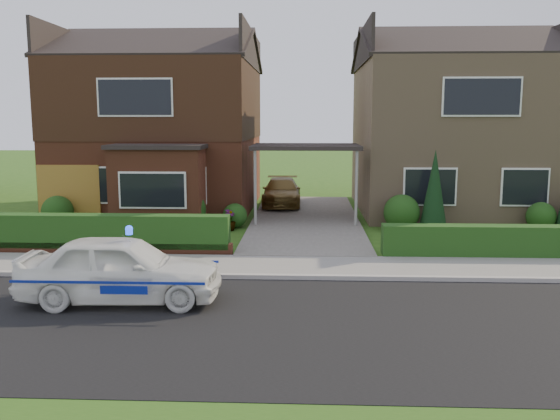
{
  "coord_description": "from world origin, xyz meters",
  "views": [
    {
      "loc": [
        0.02,
        -10.19,
        3.66
      ],
      "look_at": [
        -0.59,
        3.5,
        1.56
      ],
      "focal_mm": 38.0,
      "sensor_mm": 36.0,
      "label": 1
    }
  ],
  "objects": [
    {
      "name": "ground",
      "position": [
        0.0,
        0.0,
        0.0
      ],
      "size": [
        120.0,
        120.0,
        0.0
      ],
      "primitive_type": "plane",
      "color": "#285015",
      "rests_on": "ground"
    },
    {
      "name": "road",
      "position": [
        0.0,
        0.0,
        0.0
      ],
      "size": [
        60.0,
        6.0,
        0.02
      ],
      "primitive_type": "cube",
      "color": "black",
      "rests_on": "ground"
    },
    {
      "name": "kerb",
      "position": [
        0.0,
        3.05,
        0.06
      ],
      "size": [
        60.0,
        0.16,
        0.12
      ],
      "primitive_type": "cube",
      "color": "#9E9993",
      "rests_on": "ground"
    },
    {
      "name": "sidewalk",
      "position": [
        0.0,
        4.1,
        0.05
      ],
      "size": [
        60.0,
        2.0,
        0.1
      ],
      "primitive_type": "cube",
      "color": "slate",
      "rests_on": "ground"
    },
    {
      "name": "driveway",
      "position": [
        0.0,
        11.0,
        0.06
      ],
      "size": [
        3.8,
        12.0,
        0.12
      ],
      "primitive_type": "cube",
      "color": "#666059",
      "rests_on": "ground"
    },
    {
      "name": "house_left",
      "position": [
        -5.78,
        13.9,
        3.81
      ],
      "size": [
        7.5,
        9.53,
        7.25
      ],
      "color": "brown",
      "rests_on": "ground"
    },
    {
      "name": "house_right",
      "position": [
        5.8,
        13.99,
        3.66
      ],
      "size": [
        7.5,
        8.06,
        7.25
      ],
      "color": "#9A7D5E",
      "rests_on": "ground"
    },
    {
      "name": "carport_link",
      "position": [
        0.0,
        10.95,
        2.66
      ],
      "size": [
        3.8,
        3.0,
        2.77
      ],
      "color": "black",
      "rests_on": "ground"
    },
    {
      "name": "garage_door",
      "position": [
        -8.25,
        9.96,
        1.05
      ],
      "size": [
        2.2,
        0.1,
        2.1
      ],
      "primitive_type": "cube",
      "color": "olive",
      "rests_on": "ground"
    },
    {
      "name": "dwarf_wall",
      "position": [
        -5.8,
        5.3,
        0.18
      ],
      "size": [
        7.7,
        0.25,
        0.36
      ],
      "primitive_type": "cube",
      "color": "brown",
      "rests_on": "ground"
    },
    {
      "name": "hedge_left",
      "position": [
        -5.8,
        5.45,
        0.0
      ],
      "size": [
        7.5,
        0.55,
        0.9
      ],
      "primitive_type": "cube",
      "color": "#173310",
      "rests_on": "ground"
    },
    {
      "name": "hedge_right",
      "position": [
        5.8,
        5.35,
        0.0
      ],
      "size": [
        7.5,
        0.55,
        0.8
      ],
      "primitive_type": "cube",
      "color": "#173310",
      "rests_on": "ground"
    },
    {
      "name": "shrub_left_far",
      "position": [
        -8.5,
        9.5,
        0.54
      ],
      "size": [
        1.08,
        1.08,
        1.08
      ],
      "primitive_type": "sphere",
      "color": "#173310",
      "rests_on": "ground"
    },
    {
      "name": "shrub_left_mid",
      "position": [
        -4.0,
        9.3,
        0.66
      ],
      "size": [
        1.32,
        1.32,
        1.32
      ],
      "primitive_type": "sphere",
      "color": "#173310",
      "rests_on": "ground"
    },
    {
      "name": "shrub_left_near",
      "position": [
        -2.4,
        9.6,
        0.42
      ],
      "size": [
        0.84,
        0.84,
        0.84
      ],
      "primitive_type": "sphere",
      "color": "#173310",
      "rests_on": "ground"
    },
    {
      "name": "shrub_right_near",
      "position": [
        3.2,
        9.4,
        0.6
      ],
      "size": [
        1.2,
        1.2,
        1.2
      ],
      "primitive_type": "sphere",
      "color": "#173310",
      "rests_on": "ground"
    },
    {
      "name": "shrub_right_mid",
      "position": [
        7.8,
        9.5,
        0.48
      ],
      "size": [
        0.96,
        0.96,
        0.96
      ],
      "primitive_type": "sphere",
      "color": "#173310",
      "rests_on": "ground"
    },
    {
      "name": "conifer_a",
      "position": [
        4.2,
        9.2,
        1.3
      ],
      "size": [
        0.9,
        0.9,
        2.6
      ],
      "primitive_type": "cone",
      "color": "black",
      "rests_on": "ground"
    },
    {
      "name": "police_car",
      "position": [
        -3.68,
        1.2,
        0.68
      ],
      "size": [
        3.69,
        4.08,
        1.53
      ],
      "rotation": [
        0.0,
        0.0,
        1.62
      ],
      "color": "white",
      "rests_on": "ground"
    },
    {
      "name": "driveway_car",
      "position": [
        -1.0,
        14.24,
        0.67
      ],
      "size": [
        1.62,
        3.84,
        1.11
      ],
      "primitive_type": "imported",
      "rotation": [
        0.0,
        0.0,
        0.02
      ],
      "color": "brown",
      "rests_on": "driveway"
    },
    {
      "name": "potted_plant_b",
      "position": [
        -3.46,
        7.49,
        0.33
      ],
      "size": [
        0.45,
        0.42,
        0.66
      ],
      "primitive_type": "imported",
      "rotation": [
        0.0,
        0.0,
        0.42
      ],
      "color": "gray",
      "rests_on": "ground"
    },
    {
      "name": "potted_plant_c",
      "position": [
        -2.5,
        9.0,
        0.35
      ],
      "size": [
        0.54,
        0.54,
        0.7
      ],
      "primitive_type": "imported",
      "rotation": [
        0.0,
        0.0,
        1.03
      ],
      "color": "gray",
      "rests_on": "ground"
    }
  ]
}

